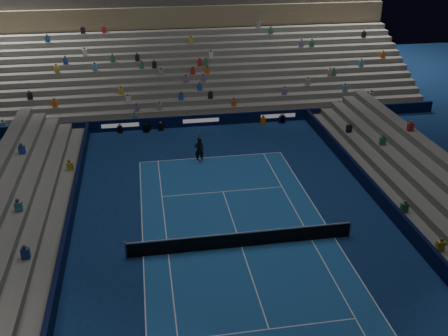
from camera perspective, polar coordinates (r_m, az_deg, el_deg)
name	(u,v)px	position (r m, az deg, el deg)	size (l,w,h in m)	color
ground	(241,247)	(28.68, 1.99, -8.92)	(90.00, 90.00, 0.00)	navy
court_surface	(241,247)	(28.68, 1.99, -8.91)	(10.97, 23.77, 0.01)	#1B5196
sponsor_barrier_far	(201,120)	(44.64, -2.65, 5.41)	(44.00, 0.25, 1.00)	black
sponsor_barrier_east	(403,224)	(31.51, 19.68, -5.98)	(0.25, 37.00, 1.00)	black
sponsor_barrier_west	(62,257)	(28.41, -17.84, -9.56)	(0.25, 37.00, 1.00)	black
grandstand_main	(189,61)	(52.65, -4.00, 12.00)	(44.00, 15.20, 11.20)	slate
tennis_net	(242,239)	(28.39, 2.01, -8.10)	(12.90, 0.10, 1.10)	#B2B2B7
tennis_player	(199,150)	(37.72, -2.82, 2.07)	(0.72, 0.47, 1.98)	black
broadcast_camera	(147,128)	(43.93, -8.75, 4.51)	(0.65, 1.01, 0.63)	black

